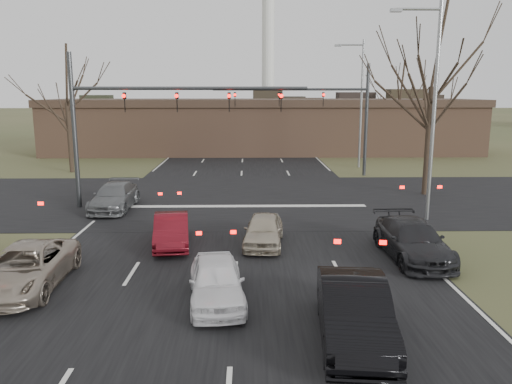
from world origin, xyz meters
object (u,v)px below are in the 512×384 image
at_px(building, 262,125).
at_px(car_red_ahead, 171,230).
at_px(streetlight_right_near, 431,102).
at_px(car_white_sedan, 216,281).
at_px(streetlight_right_far, 359,97).
at_px(car_silver_ahead, 264,230).
at_px(car_grey_ahead, 114,197).
at_px(car_charcoal_sedan, 412,240).
at_px(mast_arm_near, 137,111).
at_px(mast_arm_far, 328,106).
at_px(car_black_hatch, 354,311).
at_px(car_silver_suv, 25,268).

xyz_separation_m(building, car_red_ahead, (-4.61, -31.84, -2.04)).
bearing_deg(streetlight_right_near, car_red_ahead, -161.44).
bearing_deg(building, car_white_sedan, -93.83).
distance_m(streetlight_right_far, car_silver_ahead, 22.98).
bearing_deg(car_white_sedan, building, 80.27).
xyz_separation_m(car_grey_ahead, car_red_ahead, (3.89, -6.34, -0.05)).
relative_size(car_charcoal_sedan, car_red_ahead, 1.25).
distance_m(mast_arm_near, car_silver_ahead, 10.31).
distance_m(streetlight_right_near, car_white_sedan, 14.09).
bearing_deg(car_silver_ahead, mast_arm_far, 78.87).
height_order(mast_arm_near, streetlight_right_far, streetlight_right_far).
xyz_separation_m(car_charcoal_sedan, car_silver_ahead, (-5.40, 1.70, -0.07)).
bearing_deg(mast_arm_far, car_red_ahead, -117.58).
height_order(mast_arm_near, car_charcoal_sedan, mast_arm_near).
relative_size(car_white_sedan, car_black_hatch, 0.83).
distance_m(streetlight_right_far, car_silver_suv, 30.12).
height_order(car_silver_suv, car_grey_ahead, car_grey_ahead).
bearing_deg(mast_arm_near, mast_arm_far, 41.22).
xyz_separation_m(building, car_white_sedan, (-2.50, -37.34, -2.01)).
distance_m(mast_arm_near, streetlight_right_far, 20.20).
xyz_separation_m(car_white_sedan, car_grey_ahead, (-6.00, 11.84, 0.02)).
height_order(car_grey_ahead, car_red_ahead, car_grey_ahead).
bearing_deg(car_silver_suv, car_silver_ahead, 28.01).
distance_m(building, car_white_sedan, 37.48).
bearing_deg(car_silver_ahead, streetlight_right_near, 32.23).
bearing_deg(mast_arm_near, car_silver_suv, -96.49).
bearing_deg(car_silver_suv, car_black_hatch, -21.94).
height_order(building, car_black_hatch, building).
relative_size(car_silver_suv, car_white_sedan, 1.26).
xyz_separation_m(building, streetlight_right_far, (7.32, -11.00, 2.92)).
bearing_deg(car_silver_ahead, streetlight_right_far, 74.18).
bearing_deg(building, streetlight_right_far, -56.35).
height_order(streetlight_right_near, car_black_hatch, streetlight_right_near).
relative_size(streetlight_right_near, car_red_ahead, 2.63).
xyz_separation_m(mast_arm_near, car_red_ahead, (2.62, -6.84, -4.45)).
bearing_deg(car_white_sedan, car_grey_ahead, 110.98).
xyz_separation_m(car_white_sedan, car_silver_ahead, (1.55, 5.48, -0.03)).
relative_size(mast_arm_far, car_silver_ahead, 3.03).
relative_size(car_black_hatch, car_red_ahead, 1.22).
distance_m(car_red_ahead, car_silver_ahead, 3.66).
height_order(car_silver_suv, car_white_sedan, car_silver_suv).
height_order(streetlight_right_far, car_grey_ahead, streetlight_right_far).
relative_size(streetlight_right_near, car_white_sedan, 2.60).
distance_m(building, streetlight_right_near, 28.97).
height_order(car_silver_suv, car_red_ahead, car_silver_suv).
distance_m(building, mast_arm_far, 15.75).
height_order(mast_arm_far, car_silver_suv, mast_arm_far).
bearing_deg(car_red_ahead, streetlight_right_far, 52.86).
height_order(car_white_sedan, car_black_hatch, car_black_hatch).
bearing_deg(car_white_sedan, car_silver_ahead, 68.28).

